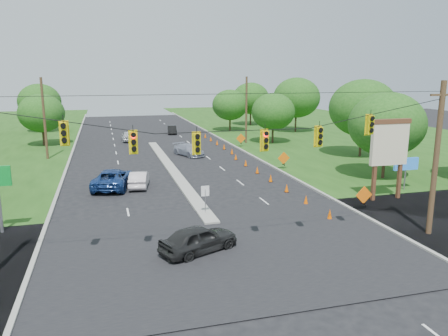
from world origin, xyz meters
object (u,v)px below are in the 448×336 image
object	(u,v)px
pylon_sign	(391,147)
black_sedan	(199,239)
white_sedan	(139,179)
blue_pickup	(113,178)

from	to	relation	value
pylon_sign	black_sedan	distance (m)	17.50
pylon_sign	black_sedan	world-z (taller)	pylon_sign
pylon_sign	black_sedan	xyz separation A→B (m)	(-16.06, -6.15, -3.25)
white_sedan	black_sedan	bearing A→B (deg)	107.23
black_sedan	white_sedan	size ratio (longest dim) A/B	1.07
blue_pickup	pylon_sign	bearing A→B (deg)	168.89
pylon_sign	blue_pickup	xyz separation A→B (m)	(-20.10, 9.00, -3.19)
black_sedan	white_sedan	xyz separation A→B (m)	(-1.90, 14.86, -0.07)
black_sedan	white_sedan	bearing A→B (deg)	-16.42
black_sedan	white_sedan	distance (m)	14.98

